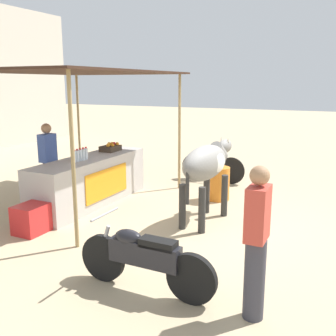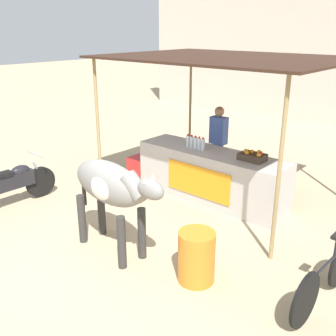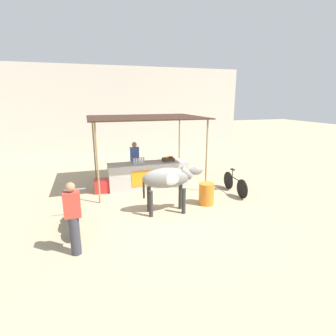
{
  "view_description": "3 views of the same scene",
  "coord_description": "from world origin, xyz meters",
  "px_view_note": "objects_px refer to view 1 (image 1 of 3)",
  "views": [
    {
      "loc": [
        -6.31,
        -2.6,
        2.44
      ],
      "look_at": [
        0.37,
        0.62,
        0.82
      ],
      "focal_mm": 42.0,
      "sensor_mm": 36.0,
      "label": 1
    },
    {
      "loc": [
        4.01,
        -3.61,
        3.16
      ],
      "look_at": [
        0.25,
        0.67,
        1.1
      ],
      "focal_mm": 42.0,
      "sensor_mm": 36.0,
      "label": 2
    },
    {
      "loc": [
        -2.14,
        -7.26,
        3.3
      ],
      "look_at": [
        0.43,
        1.02,
        1.01
      ],
      "focal_mm": 28.0,
      "sensor_mm": 36.0,
      "label": 3
    }
  ],
  "objects_px": {
    "water_barrel": "(218,183)",
    "bicycle_leaning": "(212,168)",
    "motorcycle_parked": "(143,257)",
    "fruit_crate": "(111,148)",
    "vendor_behind_counter": "(48,163)",
    "stall_counter": "(91,181)",
    "cooler_box": "(33,218)",
    "passerby_on_street": "(256,242)",
    "cow": "(207,165)"
  },
  "relations": [
    {
      "from": "water_barrel",
      "to": "bicycle_leaning",
      "type": "xyz_separation_m",
      "value": [
        1.42,
        0.63,
        -0.0
      ]
    },
    {
      "from": "water_barrel",
      "to": "motorcycle_parked",
      "type": "height_order",
      "value": "motorcycle_parked"
    },
    {
      "from": "fruit_crate",
      "to": "vendor_behind_counter",
      "type": "bearing_deg",
      "value": 149.7
    },
    {
      "from": "vendor_behind_counter",
      "to": "motorcycle_parked",
      "type": "distance_m",
      "value": 4.1
    },
    {
      "from": "stall_counter",
      "to": "water_barrel",
      "type": "distance_m",
      "value": 2.66
    },
    {
      "from": "stall_counter",
      "to": "vendor_behind_counter",
      "type": "relative_size",
      "value": 1.82
    },
    {
      "from": "water_barrel",
      "to": "bicycle_leaning",
      "type": "distance_m",
      "value": 1.56
    },
    {
      "from": "fruit_crate",
      "to": "vendor_behind_counter",
      "type": "distance_m",
      "value": 1.4
    },
    {
      "from": "cooler_box",
      "to": "water_barrel",
      "type": "bearing_deg",
      "value": -34.86
    },
    {
      "from": "bicycle_leaning",
      "to": "water_barrel",
      "type": "bearing_deg",
      "value": -155.97
    },
    {
      "from": "bicycle_leaning",
      "to": "passerby_on_street",
      "type": "distance_m",
      "value": 5.88
    },
    {
      "from": "water_barrel",
      "to": "motorcycle_parked",
      "type": "bearing_deg",
      "value": -174.1
    },
    {
      "from": "stall_counter",
      "to": "passerby_on_street",
      "type": "bearing_deg",
      "value": -122.61
    },
    {
      "from": "cooler_box",
      "to": "cow",
      "type": "height_order",
      "value": "cow"
    },
    {
      "from": "fruit_crate",
      "to": "vendor_behind_counter",
      "type": "xyz_separation_m",
      "value": [
        -1.2,
        0.7,
        -0.18
      ]
    },
    {
      "from": "cooler_box",
      "to": "water_barrel",
      "type": "distance_m",
      "value": 3.79
    },
    {
      "from": "cooler_box",
      "to": "bicycle_leaning",
      "type": "relative_size",
      "value": 0.36
    },
    {
      "from": "fruit_crate",
      "to": "bicycle_leaning",
      "type": "bearing_deg",
      "value": -40.29
    },
    {
      "from": "cow",
      "to": "passerby_on_street",
      "type": "height_order",
      "value": "passerby_on_street"
    },
    {
      "from": "fruit_crate",
      "to": "vendor_behind_counter",
      "type": "height_order",
      "value": "vendor_behind_counter"
    },
    {
      "from": "stall_counter",
      "to": "passerby_on_street",
      "type": "distance_m",
      "value": 4.74
    },
    {
      "from": "stall_counter",
      "to": "cooler_box",
      "type": "height_order",
      "value": "stall_counter"
    },
    {
      "from": "bicycle_leaning",
      "to": "passerby_on_street",
      "type": "bearing_deg",
      "value": -156.27
    },
    {
      "from": "vendor_behind_counter",
      "to": "fruit_crate",
      "type": "bearing_deg",
      "value": -30.3
    },
    {
      "from": "cow",
      "to": "passerby_on_street",
      "type": "bearing_deg",
      "value": -150.08
    },
    {
      "from": "fruit_crate",
      "to": "bicycle_leaning",
      "type": "xyz_separation_m",
      "value": [
        1.98,
        -1.68,
        -0.68
      ]
    },
    {
      "from": "water_barrel",
      "to": "cow",
      "type": "bearing_deg",
      "value": -170.19
    },
    {
      "from": "vendor_behind_counter",
      "to": "cooler_box",
      "type": "distance_m",
      "value": 1.71
    },
    {
      "from": "cooler_box",
      "to": "motorcycle_parked",
      "type": "relative_size",
      "value": 0.33
    },
    {
      "from": "water_barrel",
      "to": "passerby_on_street",
      "type": "bearing_deg",
      "value": -156.38
    },
    {
      "from": "stall_counter",
      "to": "cooler_box",
      "type": "distance_m",
      "value": 1.74
    },
    {
      "from": "stall_counter",
      "to": "cow",
      "type": "bearing_deg",
      "value": -89.15
    },
    {
      "from": "vendor_behind_counter",
      "to": "cooler_box",
      "type": "height_order",
      "value": "vendor_behind_counter"
    },
    {
      "from": "stall_counter",
      "to": "fruit_crate",
      "type": "distance_m",
      "value": 1.0
    },
    {
      "from": "stall_counter",
      "to": "motorcycle_parked",
      "type": "relative_size",
      "value": 1.67
    },
    {
      "from": "motorcycle_parked",
      "to": "bicycle_leaning",
      "type": "bearing_deg",
      "value": 10.97
    },
    {
      "from": "vendor_behind_counter",
      "to": "water_barrel",
      "type": "xyz_separation_m",
      "value": [
        1.76,
        -3.01,
        -0.5
      ]
    },
    {
      "from": "passerby_on_street",
      "to": "cooler_box",
      "type": "bearing_deg",
      "value": 77.91
    },
    {
      "from": "water_barrel",
      "to": "motorcycle_parked",
      "type": "relative_size",
      "value": 0.39
    },
    {
      "from": "stall_counter",
      "to": "water_barrel",
      "type": "height_order",
      "value": "stall_counter"
    },
    {
      "from": "stall_counter",
      "to": "cooler_box",
      "type": "bearing_deg",
      "value": -176.76
    },
    {
      "from": "bicycle_leaning",
      "to": "fruit_crate",
      "type": "bearing_deg",
      "value": 139.71
    },
    {
      "from": "fruit_crate",
      "to": "water_barrel",
      "type": "distance_m",
      "value": 2.48
    },
    {
      "from": "fruit_crate",
      "to": "cooler_box",
      "type": "bearing_deg",
      "value": -176.65
    },
    {
      "from": "cow",
      "to": "vendor_behind_counter",
      "type": "bearing_deg",
      "value": 97.07
    },
    {
      "from": "vendor_behind_counter",
      "to": "passerby_on_street",
      "type": "distance_m",
      "value": 5.22
    },
    {
      "from": "vendor_behind_counter",
      "to": "cooler_box",
      "type": "relative_size",
      "value": 2.75
    },
    {
      "from": "stall_counter",
      "to": "cow",
      "type": "distance_m",
      "value": 2.56
    },
    {
      "from": "fruit_crate",
      "to": "cow",
      "type": "height_order",
      "value": "cow"
    },
    {
      "from": "cow",
      "to": "motorcycle_parked",
      "type": "bearing_deg",
      "value": -176.15
    }
  ]
}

